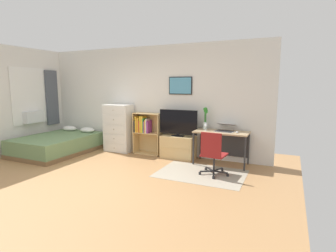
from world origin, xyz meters
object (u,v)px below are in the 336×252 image
(bookshelf, at_px, (146,130))
(office_chair, at_px, (213,153))
(desk, at_px, (222,137))
(television, at_px, (178,123))
(dresser, at_px, (119,128))
(bamboo_vase, at_px, (205,117))
(computer_mouse, at_px, (237,132))
(laptop, at_px, (226,128))
(tv_stand, at_px, (178,147))
(wine_glass, at_px, (206,125))
(bed, at_px, (58,144))

(bookshelf, bearing_deg, office_chair, -25.01)
(desk, xyz_separation_m, office_chair, (0.03, -0.88, -0.14))
(bookshelf, height_order, desk, bookshelf)
(television, xyz_separation_m, desk, (1.05, 0.02, -0.26))
(dresser, distance_m, bamboo_vase, 2.36)
(computer_mouse, xyz_separation_m, bamboo_vase, (-0.76, 0.21, 0.26))
(dresser, distance_m, desk, 2.74)
(television, height_order, office_chair, television)
(desk, distance_m, laptop, 0.22)
(tv_stand, bearing_deg, office_chair, -39.17)
(bookshelf, relative_size, wine_glass, 5.80)
(tv_stand, bearing_deg, laptop, -0.47)
(office_chair, relative_size, laptop, 1.82)
(tv_stand, relative_size, office_chair, 0.94)
(bookshelf, bearing_deg, dresser, -175.31)
(office_chair, bearing_deg, bamboo_vase, 119.13)
(tv_stand, height_order, office_chair, office_chair)
(office_chair, xyz_separation_m, laptop, (0.04, 0.87, 0.35))
(television, height_order, laptop, television)
(bookshelf, xyz_separation_m, laptop, (2.04, -0.06, 0.19))
(dresser, bearing_deg, office_chair, -17.35)
(bed, xyz_separation_m, office_chair, (4.12, -0.06, 0.23))
(bookshelf, relative_size, computer_mouse, 10.05)
(television, distance_m, office_chair, 1.44)
(bed, relative_size, tv_stand, 2.53)
(wine_glass, bearing_deg, office_chair, -63.79)
(laptop, bearing_deg, dresser, -173.51)
(bookshelf, xyz_separation_m, office_chair, (2.00, -0.93, -0.16))
(bamboo_vase, bearing_deg, television, -171.14)
(bed, bearing_deg, office_chair, -1.20)
(tv_stand, bearing_deg, wine_glass, -10.40)
(bookshelf, distance_m, desk, 1.96)
(laptop, height_order, wine_glass, wine_glass)
(bookshelf, bearing_deg, desk, -1.58)
(dresser, xyz_separation_m, television, (1.69, -0.01, 0.24))
(desk, relative_size, computer_mouse, 11.19)
(office_chair, bearing_deg, computer_mouse, 71.67)
(dresser, height_order, office_chair, dresser)
(office_chair, bearing_deg, bookshelf, 159.12)
(tv_stand, distance_m, wine_glass, 0.94)
(desk, distance_m, office_chair, 0.89)
(dresser, bearing_deg, desk, 0.20)
(tv_stand, xyz_separation_m, desk, (1.05, -0.01, 0.33))
(desk, height_order, laptop, laptop)
(television, height_order, wine_glass, television)
(desk, height_order, computer_mouse, computer_mouse)
(computer_mouse, distance_m, bamboo_vase, 0.83)
(wine_glass, bearing_deg, tv_stand, 169.60)
(tv_stand, xyz_separation_m, television, (-0.00, -0.02, 0.59))
(tv_stand, distance_m, desk, 1.10)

